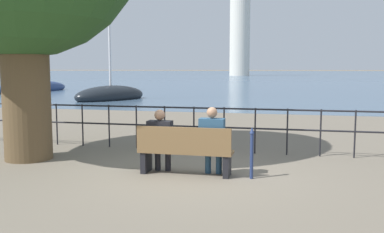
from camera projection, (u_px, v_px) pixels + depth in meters
The scene contains 10 objects.
ground_plane at pixel (186, 174), 7.90m from camera, with size 1000.00×1000.00×0.00m, color #706656.
harbor_water at pixel (287, 73), 163.59m from camera, with size 600.00×300.00×0.01m.
park_bench at pixel (185, 152), 7.80m from camera, with size 1.74×0.45×0.90m.
seated_person_left at pixel (160, 138), 7.96m from camera, with size 0.45×0.35×1.19m.
seated_person_right at pixel (212, 138), 7.73m from camera, with size 0.45×0.35×1.25m.
promenade_railing at pixel (209, 122), 9.98m from camera, with size 13.67×0.04×1.05m.
closed_umbrella at pixel (252, 150), 7.51m from camera, with size 0.09×0.09×0.92m.
sailboat_1 at pixel (33, 88), 35.55m from camera, with size 2.92×8.30×11.17m.
sailboat_2 at pixel (111, 95), 26.43m from camera, with size 4.04×5.65×9.80m.
harbor_lighthouse at pixel (240, 29), 110.81m from camera, with size 5.24×5.24×26.16m.
Camera 1 is at (1.88, -7.50, 1.95)m, focal length 40.00 mm.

